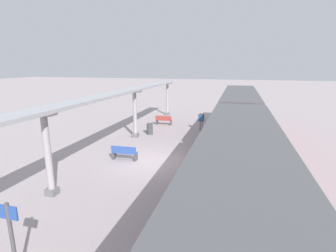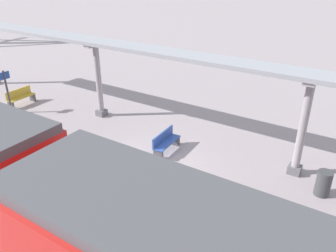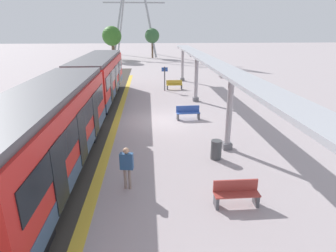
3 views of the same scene
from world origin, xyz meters
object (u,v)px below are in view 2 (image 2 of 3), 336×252
(platform_info_sign, at_px, (7,88))
(canopy_pillar_third, at_px, (99,81))
(bench_far_end, at_px, (20,97))
(canopy_pillar_second, at_px, (303,128))
(trash_bin, at_px, (323,183))
(bench_near_end, at_px, (165,142))

(platform_info_sign, bearing_deg, canopy_pillar_third, -61.12)
(canopy_pillar_third, bearing_deg, bench_far_end, 105.77)
(canopy_pillar_second, xyz_separation_m, canopy_pillar_third, (0.00, 9.36, 0.00))
(canopy_pillar_third, distance_m, trash_bin, 10.55)
(platform_info_sign, bearing_deg, bench_near_end, -83.57)
(canopy_pillar_second, xyz_separation_m, platform_info_sign, (-2.23, 13.40, -0.49))
(trash_bin, bearing_deg, canopy_pillar_third, 85.67)
(bench_near_end, distance_m, bench_far_end, 9.16)
(bench_far_end, xyz_separation_m, trash_bin, (0.50, -14.98, -0.01))
(platform_info_sign, bearing_deg, bench_far_end, 28.71)
(bench_far_end, bearing_deg, platform_info_sign, -151.29)
(platform_info_sign, bearing_deg, trash_bin, -84.32)
(canopy_pillar_second, distance_m, canopy_pillar_third, 9.36)
(bench_near_end, relative_size, bench_far_end, 1.01)
(canopy_pillar_second, height_order, bench_near_end, canopy_pillar_second)
(bench_far_end, bearing_deg, canopy_pillar_second, -84.72)
(canopy_pillar_second, xyz_separation_m, bench_far_end, (-1.29, 13.91, -1.37))
(bench_near_end, bearing_deg, bench_far_end, 90.21)
(canopy_pillar_third, xyz_separation_m, trash_bin, (-0.79, -10.43, -1.38))
(bench_near_end, relative_size, platform_info_sign, 0.69)
(canopy_pillar_second, bearing_deg, bench_far_end, 95.28)
(bench_far_end, relative_size, platform_info_sign, 0.69)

